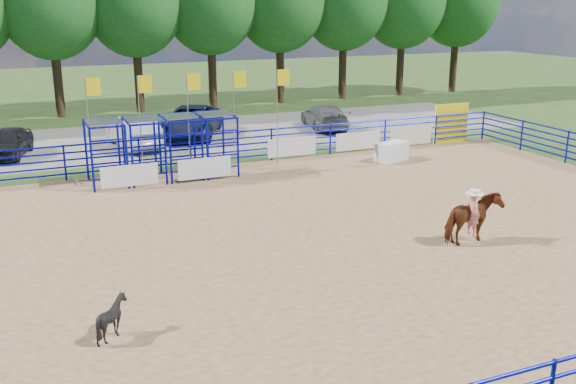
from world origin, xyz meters
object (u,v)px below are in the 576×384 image
Objects in this scene: announcer_table at (392,151)px; horse_and_rider at (473,216)px; car_a at (8,142)px; car_d at (325,116)px; calf at (112,318)px; car_b at (134,131)px; car_c at (191,122)px.

horse_and_rider reaches higher than announcer_table.
horse_and_rider reaches higher than car_a.
car_d is (0.63, 8.26, 0.25)m from announcer_table.
announcer_table is 18.24m from calf.
calf is 19.36m from car_a.
car_b is (5.79, -0.23, 0.13)m from car_a.
car_a is at bearing 154.28° from announcer_table.
car_a is 0.69× the size of car_c.
car_b is (-6.95, 17.47, -0.06)m from horse_and_rider.
car_a is at bearing 125.75° from horse_and_rider.
horse_and_rider reaches higher than car_d.
announcer_table is 0.40× the size of car_a.
car_b is at bearing -14.81° from calf.
announcer_table is 12.79m from car_b.
car_d is (14.79, 19.75, 0.22)m from calf.
car_c reaches higher than announcer_table.
car_b reaches higher than car_c.
car_a is at bearing -147.22° from car_c.
horse_and_rider reaches higher than car_c.
car_a reaches higher than announcer_table.
horse_and_rider reaches higher than car_b.
car_a is at bearing 12.11° from car_d.
car_b reaches higher than calf.
horse_and_rider is 10.90m from calf.
car_d is (4.00, 18.19, -0.18)m from horse_and_rider.
car_a is 9.20m from car_c.
announcer_table is 0.28× the size of car_c.
car_d is at bearing 85.65° from announcer_table.
horse_and_rider is 18.81m from car_b.
car_c is at bearing 127.82° from announcer_table.
calf is 19.41m from car_b.
car_b is (3.83, 19.03, 0.34)m from calf.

